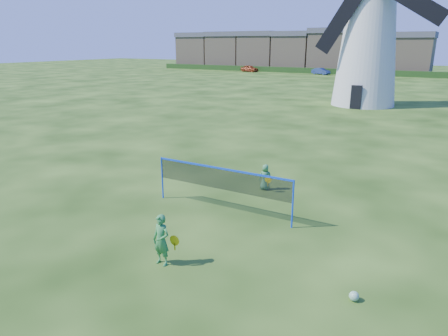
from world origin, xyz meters
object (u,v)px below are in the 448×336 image
Objects in this scene: badminton_net at (222,180)px; player_boy at (265,177)px; windmill at (368,39)px; play_ball at (354,296)px; car_right at (321,71)px; player_girl at (161,240)px; car_left at (250,69)px.

player_boy is (0.36, 2.71, -0.64)m from badminton_net.
player_boy is at bearing -86.09° from windmill.
windmill reaches higher than play_ball.
car_right reaches higher than player_boy.
windmill is 76.85× the size of play_ball.
badminton_net is at bearing 150.87° from play_ball.
car_right is at bearing 107.87° from play_ball.
player_girl reaches higher than car_right.
car_right is (14.56, 0.07, -0.08)m from car_left.
badminton_net is at bearing -144.81° from car_right.
windmill is 28.19m from badminton_net.
badminton_net is at bearing -87.20° from windmill.
player_boy is 68.44m from car_left.
car_right is at bearing 104.44° from badminton_net.
windmill is 4.83× the size of car_right.
car_left is at bearing 129.58° from windmill.
play_ball is 0.06× the size of car_right.
badminton_net is 3.75m from player_girl.
player_boy is at bearing -138.75° from car_left.
player_girl is at bearing -169.09° from play_ball.
windmill reaches higher than car_left.
car_right is (-15.03, 35.87, -5.26)m from windmill.
player_girl is 4.75m from play_ball.
windmill reaches higher than player_girl.
play_ball is 0.06× the size of car_left.
badminton_net is 65.71m from car_right.
windmill reaches higher than badminton_net.
car_right is at bearing 107.22° from player_girl.
car_left is at bearing 118.21° from player_girl.
player_girl is 6.16× the size of play_ball.
player_boy is at bearing 130.31° from play_ball.
play_ball is (6.39, -30.57, -5.73)m from windmill.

